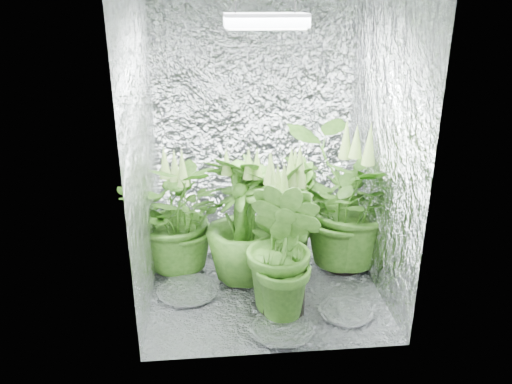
{
  "coord_description": "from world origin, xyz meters",
  "views": [
    {
      "loc": [
        -0.35,
        -3.17,
        1.97
      ],
      "look_at": [
        -0.06,
        0.0,
        0.71
      ],
      "focal_mm": 35.0,
      "sensor_mm": 36.0,
      "label": 1
    }
  ],
  "objects_px": {
    "plant_b": "(260,212)",
    "plant_e": "(347,201)",
    "grow_lamp": "(265,21)",
    "plant_c": "(288,218)",
    "plant_g": "(284,250)",
    "plant_a": "(178,214)",
    "plant_d": "(242,219)",
    "plant_f": "(282,227)",
    "circulation_fan": "(334,237)"
  },
  "relations": [
    {
      "from": "plant_a",
      "to": "plant_e",
      "type": "distance_m",
      "value": 1.26
    },
    {
      "from": "plant_f",
      "to": "plant_b",
      "type": "bearing_deg",
      "value": 105.37
    },
    {
      "from": "plant_b",
      "to": "plant_g",
      "type": "xyz_separation_m",
      "value": [
        0.08,
        -0.73,
        0.06
      ]
    },
    {
      "from": "plant_b",
      "to": "plant_f",
      "type": "xyz_separation_m",
      "value": [
        0.11,
        -0.41,
        0.06
      ]
    },
    {
      "from": "plant_a",
      "to": "plant_c",
      "type": "height_order",
      "value": "plant_a"
    },
    {
      "from": "plant_e",
      "to": "plant_f",
      "type": "xyz_separation_m",
      "value": [
        -0.53,
        -0.26,
        -0.06
      ]
    },
    {
      "from": "plant_b",
      "to": "plant_g",
      "type": "bearing_deg",
      "value": -83.86
    },
    {
      "from": "plant_a",
      "to": "plant_d",
      "type": "relative_size",
      "value": 0.95
    },
    {
      "from": "grow_lamp",
      "to": "plant_c",
      "type": "height_order",
      "value": "grow_lamp"
    },
    {
      "from": "plant_b",
      "to": "grow_lamp",
      "type": "bearing_deg",
      "value": -90.32
    },
    {
      "from": "plant_b",
      "to": "plant_c",
      "type": "xyz_separation_m",
      "value": [
        0.2,
        -0.12,
        -0.01
      ]
    },
    {
      "from": "plant_c",
      "to": "plant_g",
      "type": "bearing_deg",
      "value": -101.18
    },
    {
      "from": "plant_a",
      "to": "plant_b",
      "type": "xyz_separation_m",
      "value": [
        0.61,
        0.07,
        -0.04
      ]
    },
    {
      "from": "plant_e",
      "to": "plant_f",
      "type": "bearing_deg",
      "value": -153.42
    },
    {
      "from": "grow_lamp",
      "to": "plant_g",
      "type": "relative_size",
      "value": 0.48
    },
    {
      "from": "plant_a",
      "to": "plant_g",
      "type": "distance_m",
      "value": 0.96
    },
    {
      "from": "plant_d",
      "to": "plant_a",
      "type": "bearing_deg",
      "value": 157.74
    },
    {
      "from": "grow_lamp",
      "to": "circulation_fan",
      "type": "height_order",
      "value": "grow_lamp"
    },
    {
      "from": "plant_f",
      "to": "plant_g",
      "type": "xyz_separation_m",
      "value": [
        -0.03,
        -0.32,
        -0.0
      ]
    },
    {
      "from": "plant_f",
      "to": "plant_c",
      "type": "bearing_deg",
      "value": 73.22
    },
    {
      "from": "plant_b",
      "to": "plant_g",
      "type": "distance_m",
      "value": 0.74
    },
    {
      "from": "plant_g",
      "to": "grow_lamp",
      "type": "bearing_deg",
      "value": 100.85
    },
    {
      "from": "grow_lamp",
      "to": "plant_c",
      "type": "xyz_separation_m",
      "value": [
        0.2,
        0.2,
        -1.41
      ]
    },
    {
      "from": "plant_d",
      "to": "plant_g",
      "type": "bearing_deg",
      "value": -64.28
    },
    {
      "from": "plant_e",
      "to": "plant_g",
      "type": "distance_m",
      "value": 0.81
    },
    {
      "from": "plant_c",
      "to": "circulation_fan",
      "type": "xyz_separation_m",
      "value": [
        0.41,
        0.19,
        -0.28
      ]
    },
    {
      "from": "plant_b",
      "to": "plant_c",
      "type": "distance_m",
      "value": 0.23
    },
    {
      "from": "plant_b",
      "to": "plant_e",
      "type": "bearing_deg",
      "value": -12.81
    },
    {
      "from": "grow_lamp",
      "to": "plant_e",
      "type": "height_order",
      "value": "grow_lamp"
    },
    {
      "from": "plant_f",
      "to": "circulation_fan",
      "type": "distance_m",
      "value": 0.78
    },
    {
      "from": "plant_b",
      "to": "circulation_fan",
      "type": "bearing_deg",
      "value": 6.79
    },
    {
      "from": "plant_d",
      "to": "circulation_fan",
      "type": "xyz_separation_m",
      "value": [
        0.76,
        0.33,
        -0.34
      ]
    },
    {
      "from": "plant_a",
      "to": "plant_g",
      "type": "relative_size",
      "value": 0.94
    },
    {
      "from": "grow_lamp",
      "to": "plant_b",
      "type": "bearing_deg",
      "value": 89.68
    },
    {
      "from": "plant_f",
      "to": "circulation_fan",
      "type": "bearing_deg",
      "value": 43.79
    },
    {
      "from": "plant_a",
      "to": "plant_f",
      "type": "distance_m",
      "value": 0.8
    },
    {
      "from": "plant_b",
      "to": "circulation_fan",
      "type": "xyz_separation_m",
      "value": [
        0.61,
        0.07,
        -0.28
      ]
    },
    {
      "from": "circulation_fan",
      "to": "plant_e",
      "type": "bearing_deg",
      "value": -85.87
    },
    {
      "from": "plant_a",
      "to": "circulation_fan",
      "type": "bearing_deg",
      "value": 6.43
    },
    {
      "from": "plant_c",
      "to": "plant_g",
      "type": "xyz_separation_m",
      "value": [
        -0.12,
        -0.61,
        0.07
      ]
    },
    {
      "from": "plant_e",
      "to": "plant_f",
      "type": "distance_m",
      "value": 0.59
    },
    {
      "from": "plant_b",
      "to": "plant_d",
      "type": "bearing_deg",
      "value": -120.46
    },
    {
      "from": "plant_b",
      "to": "plant_e",
      "type": "xyz_separation_m",
      "value": [
        0.64,
        -0.14,
        0.12
      ]
    },
    {
      "from": "plant_a",
      "to": "plant_e",
      "type": "bearing_deg",
      "value": -3.63
    },
    {
      "from": "plant_c",
      "to": "plant_e",
      "type": "height_order",
      "value": "plant_e"
    },
    {
      "from": "plant_d",
      "to": "plant_e",
      "type": "xyz_separation_m",
      "value": [
        0.79,
        0.11,
        0.06
      ]
    },
    {
      "from": "grow_lamp",
      "to": "plant_d",
      "type": "relative_size",
      "value": 0.48
    },
    {
      "from": "plant_d",
      "to": "plant_g",
      "type": "relative_size",
      "value": 0.98
    },
    {
      "from": "plant_b",
      "to": "plant_a",
      "type": "bearing_deg",
      "value": -173.93
    },
    {
      "from": "plant_f",
      "to": "plant_g",
      "type": "relative_size",
      "value": 1.01
    }
  ]
}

